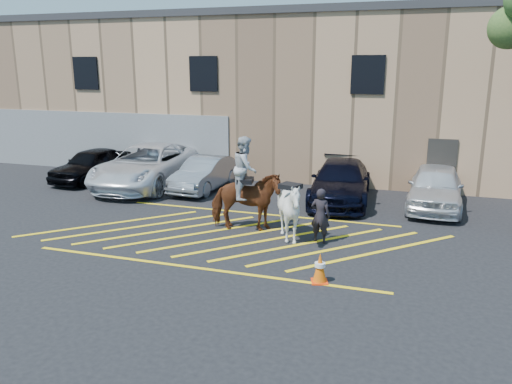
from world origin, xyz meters
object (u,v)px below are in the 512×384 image
(car_blue_suv, at_px, (341,182))
(mounted_bay, at_px, (245,193))
(handler, at_px, (320,216))
(traffic_cone, at_px, (320,268))
(saddled_white, at_px, (290,210))
(car_silver_sedan, at_px, (205,174))
(car_black_suv, at_px, (92,164))
(car_white_pickup, at_px, (148,166))
(car_white_suv, at_px, (435,187))

(car_blue_suv, bearing_deg, mounted_bay, -121.33)
(handler, distance_m, traffic_cone, 2.82)
(handler, xyz_separation_m, saddled_white, (-0.85, -0.17, 0.13))
(car_silver_sedan, relative_size, mounted_bay, 1.38)
(car_black_suv, relative_size, car_white_pickup, 0.67)
(car_white_pickup, height_order, saddled_white, saddled_white)
(car_white_suv, relative_size, saddled_white, 2.21)
(car_white_suv, xyz_separation_m, mounted_bay, (-5.61, -4.44, 0.41))
(traffic_cone, bearing_deg, car_black_suv, 146.88)
(mounted_bay, xyz_separation_m, saddled_white, (1.53, -0.52, -0.25))
(car_black_suv, distance_m, car_white_suv, 14.32)
(car_white_pickup, relative_size, saddled_white, 3.06)
(car_white_pickup, height_order, mounted_bay, mounted_bay)
(car_blue_suv, relative_size, saddled_white, 2.52)
(car_white_pickup, height_order, traffic_cone, car_white_pickup)
(car_black_suv, xyz_separation_m, handler, (11.09, -4.83, 0.08))
(car_black_suv, relative_size, traffic_cone, 5.75)
(car_black_suv, distance_m, car_white_pickup, 2.87)
(car_blue_suv, relative_size, traffic_cone, 7.03)
(car_white_pickup, bearing_deg, car_white_suv, -1.50)
(car_silver_sedan, height_order, traffic_cone, car_silver_sedan)
(handler, bearing_deg, car_black_suv, -13.80)
(car_black_suv, xyz_separation_m, car_silver_sedan, (5.42, -0.05, -0.05))
(car_white_pickup, xyz_separation_m, handler, (8.23, -4.68, -0.07))
(handler, height_order, traffic_cone, handler)
(car_black_suv, xyz_separation_m, car_white_suv, (14.32, -0.05, 0.05))
(car_white_suv, height_order, mounted_bay, mounted_bay)
(car_silver_sedan, relative_size, handler, 2.54)
(saddled_white, bearing_deg, car_white_suv, 50.52)
(car_black_suv, distance_m, car_silver_sedan, 5.42)
(car_silver_sedan, height_order, car_white_suv, car_white_suv)
(car_blue_suv, bearing_deg, car_white_pickup, 176.34)
(car_silver_sedan, xyz_separation_m, car_blue_suv, (5.55, -0.08, 0.08))
(car_white_suv, bearing_deg, traffic_cone, -106.73)
(car_black_suv, bearing_deg, car_white_suv, 5.66)
(car_white_pickup, xyz_separation_m, mounted_bay, (5.84, -4.33, 0.31))
(car_white_pickup, height_order, handler, car_white_pickup)
(car_black_suv, bearing_deg, car_blue_suv, 5.18)
(car_blue_suv, distance_m, mounted_bay, 4.93)
(mounted_bay, bearing_deg, car_black_suv, 152.74)
(car_blue_suv, xyz_separation_m, car_white_suv, (3.34, 0.08, 0.02))
(car_white_suv, distance_m, handler, 5.78)
(car_white_pickup, distance_m, traffic_cone, 11.47)
(car_silver_sedan, height_order, mounted_bay, mounted_bay)
(car_black_suv, distance_m, mounted_bay, 9.80)
(car_black_suv, relative_size, car_silver_sedan, 1.04)
(car_silver_sedan, relative_size, car_blue_suv, 0.79)
(saddled_white, bearing_deg, traffic_cone, -61.97)
(handler, bearing_deg, traffic_cone, 110.41)
(saddled_white, bearing_deg, car_black_suv, 153.95)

